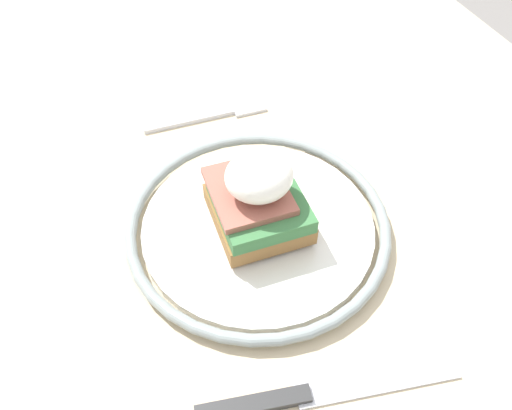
% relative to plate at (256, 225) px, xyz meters
% --- Properties ---
extents(dining_table, '(1.16, 0.83, 0.76)m').
position_rel_plate_xyz_m(dining_table, '(-0.01, 0.00, -0.11)').
color(dining_table, '#C6B28E').
rests_on(dining_table, ground_plane).
extents(plate, '(0.23, 0.23, 0.02)m').
position_rel_plate_xyz_m(plate, '(0.00, 0.00, 0.00)').
color(plate, silver).
rests_on(plate, dining_table).
extents(sandwich, '(0.08, 0.08, 0.07)m').
position_rel_plate_xyz_m(sandwich, '(0.00, 0.00, 0.04)').
color(sandwich, olive).
rests_on(sandwich, plate).
extents(fork, '(0.02, 0.14, 0.00)m').
position_rel_plate_xyz_m(fork, '(-0.17, 0.01, -0.01)').
color(fork, silver).
rests_on(fork, dining_table).
extents(knife, '(0.04, 0.19, 0.01)m').
position_rel_plate_xyz_m(knife, '(0.15, -0.01, -0.01)').
color(knife, '#2D2D2D').
rests_on(knife, dining_table).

